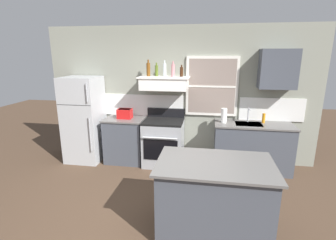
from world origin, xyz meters
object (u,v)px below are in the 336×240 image
(refrigerator, at_px, (84,119))
(bottle_amber_wine, at_px, (148,69))
(bottle_olive_oil_square, at_px, (157,71))
(kitchen_island, at_px, (214,196))
(dish_soap_bottle, at_px, (264,118))
(bottle_clear_tall, at_px, (165,70))
(bottle_rose_pink, at_px, (173,70))
(paper_towel_roll, at_px, (224,116))
(bottle_brown_stout, at_px, (181,72))
(toaster, at_px, (125,113))
(stove_range, at_px, (164,142))

(refrigerator, height_order, bottle_amber_wine, bottle_amber_wine)
(bottle_olive_oil_square, xyz_separation_m, kitchen_island, (1.12, -1.98, -1.40))
(refrigerator, bearing_deg, dish_soap_bottle, 2.60)
(dish_soap_bottle, bearing_deg, refrigerator, -177.40)
(bottle_clear_tall, relative_size, bottle_rose_pink, 1.05)
(bottle_amber_wine, height_order, paper_towel_roll, bottle_amber_wine)
(bottle_clear_tall, distance_m, bottle_brown_stout, 0.33)
(bottle_amber_wine, relative_size, bottle_rose_pink, 1.09)
(toaster, distance_m, bottle_olive_oil_square, 1.06)
(bottle_clear_tall, bearing_deg, bottle_amber_wine, 179.77)
(bottle_amber_wine, xyz_separation_m, kitchen_island, (1.29, -1.98, -1.42))
(refrigerator, bearing_deg, bottle_amber_wine, 7.67)
(bottle_olive_oil_square, relative_size, paper_towel_roll, 0.95)
(stove_range, bearing_deg, bottle_clear_tall, 90.71)
(bottle_clear_tall, xyz_separation_m, bottle_rose_pink, (0.17, -0.05, -0.01))
(paper_towel_roll, bearing_deg, bottle_clear_tall, 174.16)
(bottle_brown_stout, distance_m, kitchen_island, 2.50)
(bottle_clear_tall, bearing_deg, bottle_rose_pink, -15.07)
(bottle_brown_stout, bearing_deg, bottle_amber_wine, 179.97)
(stove_range, xyz_separation_m, bottle_amber_wine, (-0.32, 0.16, 1.41))
(refrigerator, xyz_separation_m, bottle_amber_wine, (1.33, 0.18, 1.01))
(bottle_amber_wine, distance_m, bottle_brown_stout, 0.64)
(stove_range, xyz_separation_m, dish_soap_bottle, (1.88, 0.14, 0.54))
(refrigerator, xyz_separation_m, bottle_olive_oil_square, (1.49, 0.18, 0.99))
(stove_range, bearing_deg, bottle_rose_pink, 33.28)
(bottle_clear_tall, distance_m, paper_towel_roll, 1.42)
(dish_soap_bottle, bearing_deg, paper_towel_roll, -172.24)
(refrigerator, bearing_deg, toaster, 4.19)
(dish_soap_bottle, bearing_deg, kitchen_island, -114.95)
(stove_range, height_order, bottle_amber_wine, bottle_amber_wine)
(stove_range, distance_m, bottle_amber_wine, 1.46)
(stove_range, bearing_deg, toaster, 177.11)
(refrigerator, relative_size, stove_range, 1.59)
(refrigerator, bearing_deg, bottle_clear_tall, 6.16)
(bottle_amber_wine, distance_m, dish_soap_bottle, 2.37)
(stove_range, height_order, bottle_brown_stout, bottle_brown_stout)
(toaster, relative_size, dish_soap_bottle, 1.65)
(toaster, xyz_separation_m, dish_soap_bottle, (2.67, 0.10, -0.01))
(bottle_amber_wine, xyz_separation_m, bottle_clear_tall, (0.32, -0.00, -0.00))
(bottle_brown_stout, xyz_separation_m, dish_soap_bottle, (1.56, -0.02, -0.84))
(paper_towel_roll, height_order, dish_soap_bottle, paper_towel_roll)
(bottle_clear_tall, bearing_deg, bottle_olive_oil_square, 179.13)
(bottle_amber_wine, xyz_separation_m, bottle_brown_stout, (0.64, -0.00, -0.04))
(paper_towel_roll, distance_m, kitchen_island, 1.96)
(bottle_rose_pink, bearing_deg, toaster, -175.86)
(stove_range, relative_size, bottle_brown_stout, 5.00)
(toaster, bearing_deg, bottle_brown_stout, 5.93)
(bottle_olive_oil_square, relative_size, bottle_clear_tall, 0.85)
(bottle_clear_tall, height_order, kitchen_island, bottle_clear_tall)
(bottle_rose_pink, distance_m, bottle_brown_stout, 0.16)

